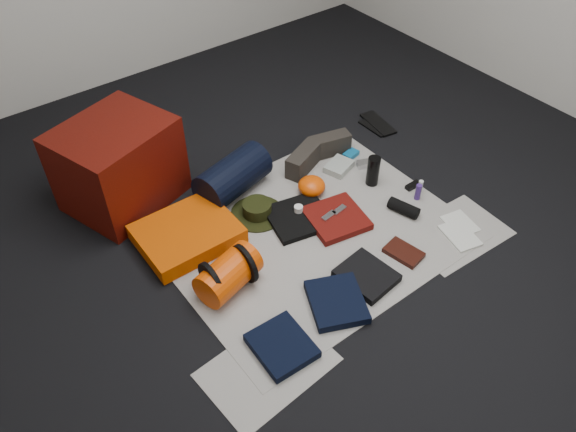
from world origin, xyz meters
TOP-DOWN VIEW (x-y plane):
  - floor at (0.00, 0.00)m, footprint 4.50×4.50m
  - newspaper_mat at (0.00, 0.00)m, footprint 1.60×1.30m
  - newspaper_sheet_front_left at (-0.70, -0.55)m, footprint 0.61×0.44m
  - newspaper_sheet_front_right at (0.65, -0.50)m, footprint 0.60×0.43m
  - red_cabinet at (-0.70, 0.91)m, footprint 0.74×0.67m
  - sleeping_pad at (-0.58, 0.37)m, footprint 0.53×0.44m
  - stuff_sack at (-0.58, -0.05)m, footprint 0.37×0.27m
  - sack_strap_left at (-0.68, -0.05)m, footprint 0.02×0.22m
  - sack_strap_right at (-0.48, -0.05)m, footprint 0.03×0.22m
  - navy_duffel at (-0.15, 0.56)m, footprint 0.51×0.35m
  - boonie_brim at (-0.15, 0.31)m, footprint 0.36×0.36m
  - boonie_crown at (-0.15, 0.31)m, footprint 0.17×0.17m
  - hiking_boot_left at (0.32, 0.48)m, footprint 0.30×0.20m
  - hiking_boot_right at (0.56, 0.50)m, footprint 0.29×0.17m
  - flip_flop_left at (1.01, 0.54)m, footprint 0.09×0.23m
  - flip_flop_right at (1.06, 0.55)m, footprint 0.16×0.32m
  - trousers_navy_a at (-0.59, -0.51)m, footprint 0.26×0.30m
  - trousers_navy_b at (-0.22, -0.47)m, footprint 0.37×0.38m
  - trousers_charcoal at (0.02, -0.44)m, footprint 0.27×0.30m
  - black_tshirt at (0.01, 0.13)m, footprint 0.40×0.38m
  - red_shirt at (0.18, -0.02)m, footprint 0.37×0.37m
  - orange_stuff_sack at (0.22, 0.26)m, footprint 0.17×0.17m
  - first_aid_pouch at (0.50, 0.33)m, footprint 0.21×0.18m
  - water_bottle at (0.57, 0.11)m, footprint 0.08×0.08m
  - speaker at (0.54, -0.20)m, footprint 0.12×0.20m
  - compact_camera at (0.65, 0.26)m, footprint 0.11×0.09m
  - cyan_case at (0.66, 0.39)m, footprint 0.11×0.08m
  - toiletry_purple at (0.69, -0.17)m, footprint 0.04×0.04m
  - toiletry_clear at (0.75, -0.13)m, footprint 0.03×0.03m
  - paperback_book at (0.30, -0.44)m, footprint 0.16×0.22m
  - map_booklet at (0.65, -0.53)m, footprint 0.20×0.25m
  - map_printout at (0.73, -0.47)m, footprint 0.19×0.22m
  - sunglasses at (0.75, -0.08)m, footprint 0.10×0.04m
  - key_cluster at (-0.61, -0.58)m, footprint 0.09×0.09m
  - tape_roll at (0.03, 0.16)m, footprint 0.05×0.05m
  - energy_bar_a at (0.14, 0.00)m, footprint 0.10×0.05m
  - energy_bar_b at (0.22, 0.00)m, footprint 0.10×0.05m

SIDE VIEW (x-z plane):
  - floor at x=0.00m, z-range -0.02..0.00m
  - newspaper_sheet_front_left at x=-0.70m, z-range 0.00..0.00m
  - newspaper_sheet_front_right at x=0.65m, z-range 0.00..0.00m
  - newspaper_mat at x=0.00m, z-range 0.00..0.01m
  - flip_flop_left at x=1.01m, z-range 0.00..0.01m
  - flip_flop_right at x=1.06m, z-range 0.00..0.02m
  - map_printout at x=0.73m, z-range 0.01..0.01m
  - boonie_brim at x=-0.15m, z-range 0.01..0.01m
  - map_booklet at x=0.65m, z-range 0.01..0.02m
  - key_cluster at x=-0.61m, z-range 0.01..0.02m
  - sunglasses at x=0.75m, z-range 0.01..0.03m
  - paperback_book at x=0.30m, z-range 0.01..0.03m
  - cyan_case at x=0.66m, z-range 0.01..0.04m
  - black_tshirt at x=0.01m, z-range 0.01..0.04m
  - compact_camera at x=0.65m, z-range 0.01..0.04m
  - red_shirt at x=0.18m, z-range 0.01..0.05m
  - trousers_charcoal at x=0.02m, z-range 0.01..0.05m
  - first_aid_pouch at x=0.50m, z-range 0.01..0.05m
  - trousers_navy_a at x=-0.59m, z-range 0.01..0.05m
  - trousers_navy_b at x=-0.22m, z-range 0.01..0.05m
  - speaker at x=0.54m, z-range 0.01..0.08m
  - toiletry_clear at x=0.75m, z-range 0.01..0.09m
  - boonie_crown at x=-0.15m, z-range 0.01..0.09m
  - sleeping_pad at x=-0.58m, z-range 0.01..0.10m
  - energy_bar_a at x=0.14m, z-range 0.05..0.06m
  - energy_bar_b at x=0.22m, z-range 0.05..0.06m
  - tape_roll at x=0.03m, z-range 0.04..0.08m
  - toiletry_purple at x=0.69m, z-range 0.01..0.11m
  - orange_stuff_sack at x=0.22m, z-range 0.01..0.12m
  - hiking_boot_right at x=0.56m, z-range 0.01..0.14m
  - hiking_boot_left at x=0.32m, z-range 0.01..0.15m
  - stuff_sack at x=-0.58m, z-range 0.01..0.20m
  - water_bottle at x=0.57m, z-range 0.01..0.20m
  - sack_strap_left at x=-0.68m, z-range 0.01..0.22m
  - sack_strap_right at x=-0.48m, z-range 0.01..0.22m
  - navy_duffel at x=-0.15m, z-range 0.01..0.25m
  - red_cabinet at x=-0.70m, z-range 0.00..0.51m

